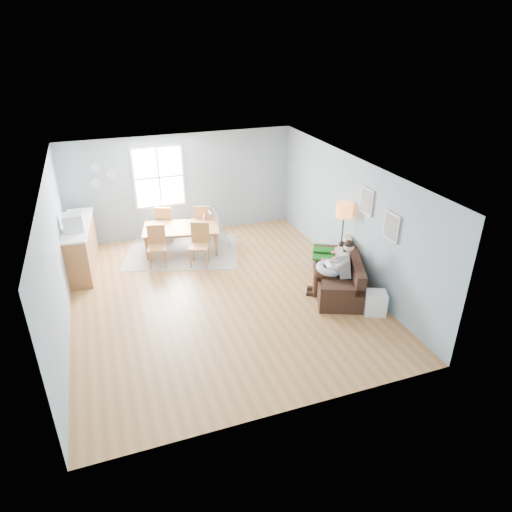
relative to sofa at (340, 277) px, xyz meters
name	(u,v)px	position (x,y,z in m)	size (l,w,h in m)	color
room	(216,185)	(-2.50, 0.60, 2.13)	(8.40, 9.40, 3.90)	#9E6A38
window	(159,177)	(-3.10, 4.07, 1.36)	(1.32, 0.08, 1.62)	silver
pictures	(378,213)	(0.46, -0.45, 1.56)	(0.05, 1.34, 0.74)	silver
wall_plates	(101,176)	(-4.51, 4.07, 1.54)	(0.67, 0.02, 0.66)	#ABC3CD
sofa	(340,277)	(0.00, 0.00, 0.00)	(1.58, 2.21, 0.82)	black
green_throw	(334,253)	(0.19, 0.65, 0.23)	(0.93, 0.80, 0.04)	#145918
beige_pillow	(347,247)	(0.38, 0.41, 0.45)	(0.13, 0.48, 0.48)	tan
father	(336,266)	(-0.23, -0.21, 0.40)	(0.95, 0.76, 1.30)	gray
nursing_pillow	(329,268)	(-0.37, -0.16, 0.35)	(0.53, 0.53, 0.14)	#ABBCD5
infant	(329,265)	(-0.36, -0.13, 0.42)	(0.19, 0.35, 0.13)	white
toddler	(337,256)	(0.00, 0.20, 0.41)	(0.56, 0.44, 0.83)	silver
floor_lamp	(344,216)	(0.30, 0.54, 1.15)	(0.35, 0.35, 1.74)	black
storage_cube	(374,303)	(0.19, -1.08, -0.06)	(0.53, 0.50, 0.46)	white
rug	(183,251)	(-2.83, 2.95, -0.28)	(2.73, 2.08, 0.01)	gray
dining_table	(182,240)	(-2.83, 2.95, 0.04)	(1.85, 1.03, 0.65)	brown
chair_sw	(157,243)	(-3.50, 2.45, 0.27)	(0.51, 0.51, 0.98)	brown
chair_se	(200,241)	(-2.54, 2.16, 0.29)	(0.60, 0.60, 1.01)	brown
chair_nw	(165,221)	(-3.10, 3.75, 0.26)	(0.57, 0.57, 0.97)	brown
chair_ne	(203,220)	(-2.15, 3.45, 0.28)	(0.55, 0.55, 0.99)	brown
counter	(80,247)	(-5.20, 2.80, 0.29)	(0.80, 2.10, 1.15)	brown
monitor	(73,223)	(-5.23, 2.41, 1.05)	(0.40, 0.38, 0.38)	silver
baby_swing	(210,228)	(-2.03, 3.23, 0.11)	(0.92, 0.93, 0.90)	silver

